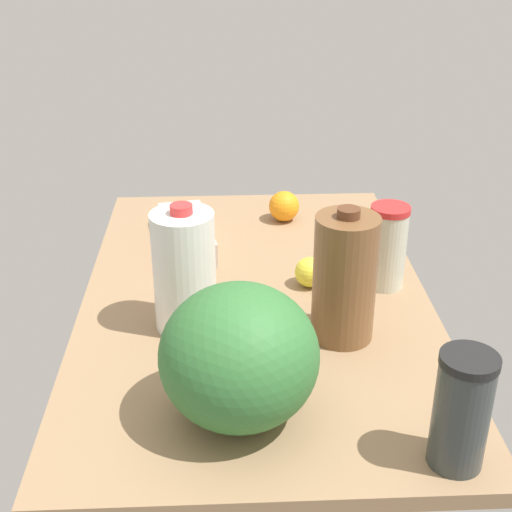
# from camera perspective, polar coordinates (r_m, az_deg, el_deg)

# --- Properties ---
(countertop) EXTENTS (1.20, 0.76, 0.03)m
(countertop) POSITION_cam_1_polar(r_m,az_deg,el_deg) (1.58, 0.00, -3.72)
(countertop) COLOR #957452
(countertop) RESTS_ON ground
(milk_jug) EXTENTS (0.13, 0.13, 0.27)m
(milk_jug) POSITION_cam_1_polar(r_m,az_deg,el_deg) (1.42, -5.75, -1.19)
(milk_jug) COLOR white
(milk_jug) RESTS_ON countertop
(chocolate_milk_jug) EXTENTS (0.12, 0.12, 0.28)m
(chocolate_milk_jug) POSITION_cam_1_polar(r_m,az_deg,el_deg) (1.39, 7.10, -1.77)
(chocolate_milk_jug) COLOR brown
(chocolate_milk_jug) RESTS_ON countertop
(egg_carton) EXTENTS (0.30, 0.16, 0.06)m
(egg_carton) POSITION_cam_1_polar(r_m,az_deg,el_deg) (1.80, -5.60, 1.77)
(egg_carton) COLOR beige
(egg_carton) RESTS_ON countertop
(shaker_bottle) EXTENTS (0.09, 0.09, 0.20)m
(shaker_bottle) POSITION_cam_1_polar(r_m,az_deg,el_deg) (1.14, 16.13, -11.80)
(shaker_bottle) COLOR #343A39
(shaker_bottle) RESTS_ON countertop
(watermelon) EXTENTS (0.26, 0.26, 0.24)m
(watermelon) POSITION_cam_1_polar(r_m,az_deg,el_deg) (1.17, -1.37, -8.02)
(watermelon) COLOR #327034
(watermelon) RESTS_ON countertop
(tumbler_cup) EXTENTS (0.09, 0.09, 0.19)m
(tumbler_cup) POSITION_cam_1_polar(r_m,az_deg,el_deg) (1.60, 10.47, 0.74)
(tumbler_cup) COLOR beige
(tumbler_cup) RESTS_ON countertop
(lemon_by_jug) EXTENTS (0.07, 0.07, 0.07)m
(lemon_by_jug) POSITION_cam_1_polar(r_m,az_deg,el_deg) (1.61, 4.32, -1.29)
(lemon_by_jug) COLOR yellow
(lemon_by_jug) RESTS_ON countertop
(orange_far_back) EXTENTS (0.08, 0.08, 0.08)m
(orange_far_back) POSITION_cam_1_polar(r_m,az_deg,el_deg) (1.93, 2.26, 4.00)
(orange_far_back) COLOR orange
(orange_far_back) RESTS_ON countertop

